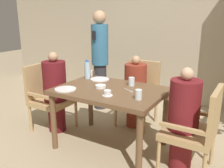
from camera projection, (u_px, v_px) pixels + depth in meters
The scene contains 20 objects.
ground_plane at pixel (110, 146), 3.21m from camera, with size 16.00×16.00×0.00m, color tan.
wall_back at pixel (169, 27), 4.54m from camera, with size 8.00×0.06×2.80m.
dining_table at pixel (110, 97), 3.03m from camera, with size 1.27×0.91×0.77m.
chair_left_side at pixel (48, 95), 3.58m from camera, with size 0.52×0.52×0.95m.
diner_in_left_chair at pixel (55, 91), 3.49m from camera, with size 0.32×0.32×1.15m.
chair_far_side at pixel (139, 90), 3.78m from camera, with size 0.52×0.52×0.95m.
diner_in_far_chair at pixel (135, 91), 3.65m from camera, with size 0.32×0.32×1.07m.
chair_right_side at pixel (197, 127), 2.56m from camera, with size 0.52×0.52×0.95m.
diner_in_right_chair at pixel (183, 119), 2.61m from camera, with size 0.32×0.32×1.14m.
standing_host at pixel (100, 58), 4.26m from camera, with size 0.29×0.32×1.69m.
plate_main_left at pixel (100, 79), 3.41m from camera, with size 0.26×0.26×0.01m.
plate_main_right at pixel (65, 89), 2.97m from camera, with size 0.26×0.26×0.01m.
teacup_with_saucer at pixel (107, 93), 2.75m from camera, with size 0.12×0.12×0.06m.
bowl_small at pixel (101, 86), 3.04m from camera, with size 0.13×0.13×0.04m.
water_bottle at pixel (87, 70), 3.43m from camera, with size 0.08×0.08×0.26m.
glass_tall_near at pixel (138, 95), 2.63m from camera, with size 0.08×0.08×0.11m.
glass_tall_mid at pixel (131, 82), 3.12m from camera, with size 0.08×0.08×0.11m.
salt_shaker at pixel (92, 73), 3.58m from camera, with size 0.03×0.03×0.09m.
pepper_shaker at pixel (94, 74), 3.56m from camera, with size 0.03×0.03×0.08m.
fork_beside_plate at pixel (129, 91), 2.93m from camera, with size 0.15×0.10×0.00m.
Camera 1 is at (1.48, -2.46, 1.66)m, focal length 40.00 mm.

